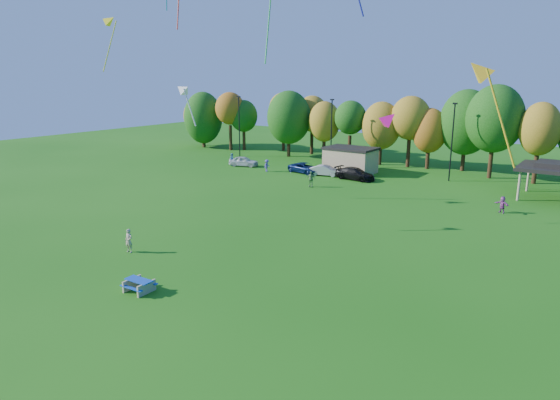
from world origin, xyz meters
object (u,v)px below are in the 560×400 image
Objects in this scene: picnic_table at (139,284)px; kite_flyer at (129,241)px; car_c at (305,168)px; car_a at (244,161)px; car_b at (326,171)px; car_d at (355,174)px.

kite_flyer reaches higher than picnic_table.
kite_flyer reaches higher than car_c.
car_a is 9.49m from car_c.
picnic_table is at bearing -151.75° from car_c.
car_b is at bearing 88.34° from kite_flyer.
car_b is at bearing -103.93° from car_a.
car_a is 12.55m from car_b.
picnic_table is 0.44× the size of car_b.
kite_flyer is 32.04m from car_b.
kite_flyer is at bearing -159.43° from car_c.
car_a is 0.87× the size of car_c.
kite_flyer reaches higher than car_b.
picnic_table is 0.35× the size of car_d.
car_a is at bearing 109.54° from kite_flyer.
car_b is (12.53, 0.72, -0.04)m from car_a.
car_b reaches higher than picnic_table.
car_d reaches higher than car_a.
picnic_table is 40.91m from car_a.
kite_flyer is 0.42× the size of car_a.
car_a is (-20.98, 35.12, 0.27)m from picnic_table.
picnic_table is at bearing -40.32° from kite_flyer.
car_a reaches higher than picnic_table.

